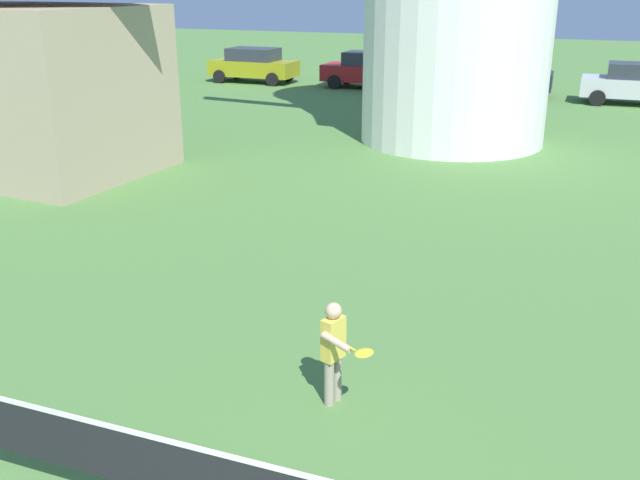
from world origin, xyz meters
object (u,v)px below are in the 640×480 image
Objects in this scene: parked_car_red at (373,70)px; parked_car_black at (500,76)px; parked_car_mustard at (254,65)px; player_far at (335,348)px; chapel at (19,36)px; parked_car_silver at (639,83)px.

parked_car_red is 5.51m from parked_car_black.
player_far is at bearing -62.04° from parked_car_mustard.
parked_car_black reaches higher than player_far.
chapel is (1.94, -16.65, 2.47)m from parked_car_mustard.
parked_car_red is 0.58× the size of chapel.
parked_car_mustard and parked_car_red have the same top height.
parked_car_red reaches higher than player_far.
parked_car_black is at bearing 93.59° from player_far.
parked_car_silver is at bearing 47.99° from chapel.
parked_car_red is (5.75, 0.17, 0.00)m from parked_car_mustard.
player_far is 0.30× the size of parked_car_black.
parked_car_black and parked_car_silver have the same top height.
player_far is 24.16m from parked_car_black.
chapel reaches higher than parked_car_black.
parked_car_mustard is at bearing -179.76° from parked_car_black.
parked_car_silver reaches higher than player_far.
player_far is at bearing -86.41° from parked_car_black.
parked_car_black is at bearing 0.24° from parked_car_mustard.
player_far is at bearing -34.41° from chapel.
player_far is at bearing -73.84° from parked_car_red.
parked_car_black is 1.01× the size of parked_car_silver.
parked_car_black is at bearing 60.84° from chapel.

